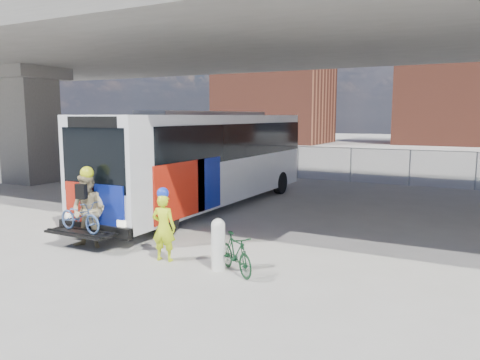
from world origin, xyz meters
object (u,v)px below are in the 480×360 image
Objects in this scene: cyclist_hivis at (164,226)px; bike_parked at (236,253)px; cyclist_tan at (88,210)px; bollard at (218,243)px; bus at (210,153)px.

cyclist_hivis is 2.04m from bike_parked.
cyclist_tan is (-2.47, -0.01, 0.16)m from cyclist_hivis.
bollard is 1.56m from cyclist_hivis.
cyclist_hivis is at bearing -12.26° from cyclist_tan.
bike_parked is at bearing 168.61° from cyclist_hivis.
bus is 10.67× the size of bollard.
cyclist_hivis is 1.20× the size of bike_parked.
cyclist_hivis is 2.47m from cyclist_tan.
bus is 6.44m from cyclist_tan.
bus is at bearing 122.77° from bollard.
cyclist_hivis is 0.82× the size of cyclist_tan.
bus reaches higher than bollard.
bollard is 0.80× the size of bike_parked.
cyclist_hivis is (2.54, -6.33, -1.24)m from bus.
bus is at bearing 70.97° from bike_parked.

